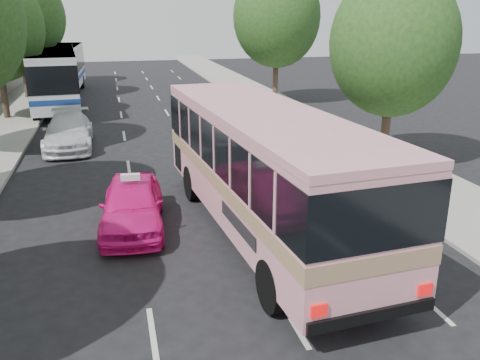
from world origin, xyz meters
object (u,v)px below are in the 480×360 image
object	(u,v)px
pink_bus	(263,159)
white_pickup	(68,132)
tour_coach_rear	(60,67)
pink_taxi	(132,204)
tour_coach_front	(55,74)

from	to	relation	value
pink_bus	white_pickup	distance (m)	13.36
tour_coach_rear	white_pickup	bearing A→B (deg)	-82.80
pink_taxi	tour_coach_rear	xyz separation A→B (m)	(-4.08, 27.35, 1.46)
white_pickup	tour_coach_rear	world-z (taller)	tour_coach_rear
tour_coach_front	pink_bus	bearing A→B (deg)	-76.12
pink_taxi	white_pickup	xyz separation A→B (m)	(-2.50, 10.48, 0.01)
pink_bus	pink_taxi	xyz separation A→B (m)	(-3.67, 1.28, -1.52)
pink_bus	tour_coach_rear	world-z (taller)	tour_coach_rear
pink_bus	tour_coach_front	distance (m)	24.32
pink_bus	white_pickup	bearing A→B (deg)	112.98
pink_taxi	tour_coach_rear	size ratio (longest dim) A/B	0.36
white_pickup	pink_bus	bearing A→B (deg)	-62.90
pink_taxi	tour_coach_rear	distance (m)	27.69
pink_taxi	tour_coach_rear	world-z (taller)	tour_coach_rear
pink_bus	tour_coach_front	size ratio (longest dim) A/B	0.90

